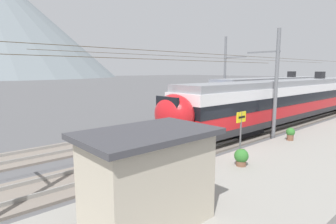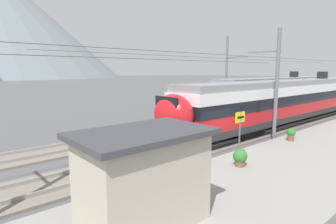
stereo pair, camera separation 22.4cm
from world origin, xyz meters
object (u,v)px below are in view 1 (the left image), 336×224
at_px(potted_plant_by_shelter, 290,133).
at_px(train_far_track, 275,92).
at_px(catenary_mast_mid, 274,83).
at_px(catenary_mast_far_side, 226,74).
at_px(passenger_walking, 163,182).
at_px(potted_plant_platform_edge, 241,156).
at_px(train_near_platform, 296,98).
at_px(handbag_beside_passenger, 180,198).
at_px(platform_shelter, 148,177).
at_px(platform_sign, 241,125).

bearing_deg(potted_plant_by_shelter, train_far_track, 30.92).
bearing_deg(catenary_mast_mid, catenary_mast_far_side, 52.63).
height_order(catenary_mast_mid, passenger_walking, catenary_mast_mid).
distance_m(catenary_mast_far_side, passenger_walking, 22.42).
relative_size(catenary_mast_mid, potted_plant_platform_edge, 49.58).
relative_size(train_near_platform, catenary_mast_mid, 0.80).
bearing_deg(handbag_beside_passenger, catenary_mast_mid, 13.75).
height_order(catenary_mast_mid, platform_shelter, catenary_mast_mid).
relative_size(passenger_walking, handbag_beside_passenger, 4.60).
distance_m(train_far_track, passenger_walking, 27.12).
distance_m(platform_sign, platform_shelter, 7.04).
bearing_deg(train_far_track, catenary_mast_mid, -153.22).
relative_size(catenary_mast_mid, platform_shelter, 10.52).
height_order(catenary_mast_mid, potted_plant_platform_edge, catenary_mast_mid).
distance_m(train_far_track, potted_plant_by_shelter, 15.96).
bearing_deg(train_near_platform, train_far_track, 41.62).
relative_size(catenary_mast_far_side, passenger_walking, 23.58).
height_order(potted_plant_platform_edge, platform_shelter, platform_shelter).
height_order(train_near_platform, catenary_mast_mid, catenary_mast_mid).
xyz_separation_m(train_far_track, platform_sign, (-19.30, -8.28, -0.17)).
distance_m(potted_plant_platform_edge, potted_plant_by_shelter, 6.40).
bearing_deg(catenary_mast_far_side, passenger_walking, -148.00).
relative_size(platform_sign, platform_shelter, 0.63).
xyz_separation_m(platform_sign, passenger_walking, (-6.06, -1.29, -0.80)).
relative_size(train_far_track, passenger_walking, 13.96).
height_order(catenary_mast_mid, catenary_mast_far_side, catenary_mast_far_side).
distance_m(passenger_walking, platform_shelter, 0.96).
relative_size(potted_plant_by_shelter, platform_shelter, 0.21).
height_order(catenary_mast_far_side, platform_shelter, catenary_mast_far_side).
height_order(platform_sign, handbag_beside_passenger, platform_sign).
bearing_deg(handbag_beside_passenger, train_far_track, 21.10).
bearing_deg(catenary_mast_far_side, potted_plant_by_shelter, -124.47).
xyz_separation_m(train_far_track, catenary_mast_mid, (-13.34, -6.74, 1.65)).
distance_m(platform_sign, potted_plant_platform_edge, 1.58).
xyz_separation_m(passenger_walking, potted_plant_platform_edge, (5.36, 0.74, -0.50)).
bearing_deg(passenger_walking, train_near_platform, 13.40).
height_order(train_far_track, potted_plant_by_shelter, train_far_track).
relative_size(catenary_mast_far_side, potted_plant_platform_edge, 49.58).
distance_m(platform_sign, potted_plant_by_shelter, 5.81).
relative_size(train_far_track, platform_shelter, 6.22).
xyz_separation_m(train_far_track, platform_shelter, (-26.16, -9.84, -0.53)).
distance_m(potted_plant_platform_edge, platform_shelter, 6.31).
bearing_deg(platform_shelter, handbag_beside_passenger, 12.55).
bearing_deg(catenary_mast_mid, potted_plant_platform_edge, -162.58).
height_order(catenary_mast_mid, platform_sign, catenary_mast_mid).
bearing_deg(potted_plant_platform_edge, potted_plant_by_shelter, 5.89).
bearing_deg(potted_plant_platform_edge, passenger_walking, -172.09).
bearing_deg(handbag_beside_passenger, train_near_platform, 13.69).
height_order(train_near_platform, handbag_beside_passenger, train_near_platform).
distance_m(catenary_mast_far_side, handbag_beside_passenger, 21.84).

